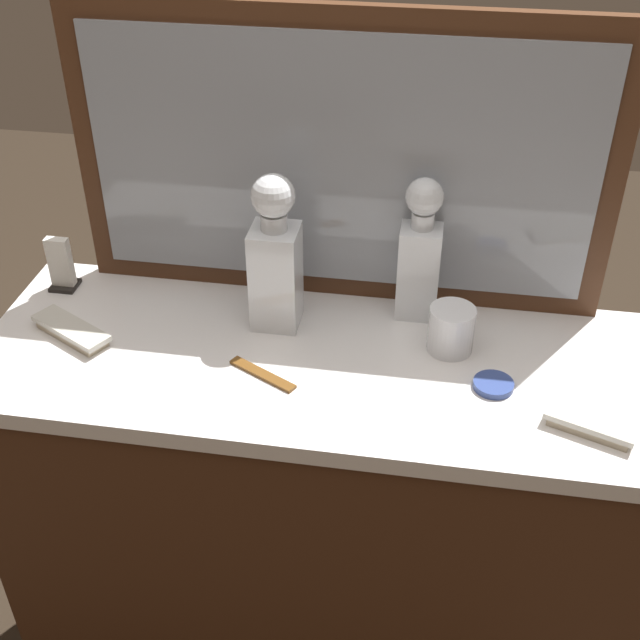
{
  "coord_description": "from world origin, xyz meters",
  "views": [
    {
      "loc": [
        0.19,
        -1.13,
        1.8
      ],
      "look_at": [
        0.0,
        0.0,
        0.99
      ],
      "focal_mm": 45.86,
      "sensor_mm": 36.0,
      "label": 1
    }
  ],
  "objects_px": {
    "porcelain_dish": "(493,385)",
    "tortoiseshell_comb": "(262,374)",
    "napkin_holder": "(61,267)",
    "silver_brush_front": "(72,331)",
    "crystal_decanter_center": "(276,266)",
    "crystal_tumbler_rear": "(451,331)",
    "silver_brush_far_left": "(591,423)",
    "crystal_decanter_rear": "(419,261)"
  },
  "relations": [
    {
      "from": "crystal_decanter_center",
      "to": "napkin_holder",
      "type": "bearing_deg",
      "value": 173.88
    },
    {
      "from": "crystal_tumbler_rear",
      "to": "silver_brush_front",
      "type": "distance_m",
      "value": 0.69
    },
    {
      "from": "crystal_decanter_center",
      "to": "porcelain_dish",
      "type": "distance_m",
      "value": 0.44
    },
    {
      "from": "silver_brush_front",
      "to": "tortoiseshell_comb",
      "type": "bearing_deg",
      "value": -8.54
    },
    {
      "from": "crystal_decanter_rear",
      "to": "tortoiseshell_comb",
      "type": "distance_m",
      "value": 0.36
    },
    {
      "from": "crystal_decanter_rear",
      "to": "silver_brush_far_left",
      "type": "relative_size",
      "value": 1.81
    },
    {
      "from": "crystal_tumbler_rear",
      "to": "napkin_holder",
      "type": "xyz_separation_m",
      "value": [
        -0.77,
        0.08,
        0.01
      ]
    },
    {
      "from": "crystal_decanter_rear",
      "to": "silver_brush_front",
      "type": "height_order",
      "value": "crystal_decanter_rear"
    },
    {
      "from": "crystal_decanter_rear",
      "to": "tortoiseshell_comb",
      "type": "height_order",
      "value": "crystal_decanter_rear"
    },
    {
      "from": "silver_brush_front",
      "to": "crystal_tumbler_rear",
      "type": "bearing_deg",
      "value": 6.26
    },
    {
      "from": "crystal_decanter_center",
      "to": "tortoiseshell_comb",
      "type": "bearing_deg",
      "value": -87.22
    },
    {
      "from": "tortoiseshell_comb",
      "to": "napkin_holder",
      "type": "height_order",
      "value": "napkin_holder"
    },
    {
      "from": "silver_brush_front",
      "to": "tortoiseshell_comb",
      "type": "distance_m",
      "value": 0.37
    },
    {
      "from": "crystal_decanter_rear",
      "to": "silver_brush_front",
      "type": "distance_m",
      "value": 0.65
    },
    {
      "from": "crystal_decanter_rear",
      "to": "silver_brush_far_left",
      "type": "bearing_deg",
      "value": -44.09
    },
    {
      "from": "silver_brush_front",
      "to": "napkin_holder",
      "type": "relative_size",
      "value": 1.56
    },
    {
      "from": "crystal_decanter_rear",
      "to": "napkin_holder",
      "type": "height_order",
      "value": "crystal_decanter_rear"
    },
    {
      "from": "crystal_decanter_center",
      "to": "porcelain_dish",
      "type": "height_order",
      "value": "crystal_decanter_center"
    },
    {
      "from": "porcelain_dish",
      "to": "tortoiseshell_comb",
      "type": "distance_m",
      "value": 0.39
    },
    {
      "from": "silver_brush_far_left",
      "to": "porcelain_dish",
      "type": "distance_m",
      "value": 0.17
    },
    {
      "from": "crystal_tumbler_rear",
      "to": "napkin_holder",
      "type": "height_order",
      "value": "napkin_holder"
    },
    {
      "from": "silver_brush_front",
      "to": "porcelain_dish",
      "type": "bearing_deg",
      "value": -1.76
    },
    {
      "from": "silver_brush_far_left",
      "to": "tortoiseshell_comb",
      "type": "xyz_separation_m",
      "value": [
        -0.54,
        0.05,
        -0.01
      ]
    },
    {
      "from": "crystal_tumbler_rear",
      "to": "silver_brush_far_left",
      "type": "height_order",
      "value": "crystal_tumbler_rear"
    },
    {
      "from": "crystal_tumbler_rear",
      "to": "tortoiseshell_comb",
      "type": "relative_size",
      "value": 0.66
    },
    {
      "from": "silver_brush_far_left",
      "to": "silver_brush_front",
      "type": "height_order",
      "value": "same"
    },
    {
      "from": "porcelain_dish",
      "to": "crystal_decanter_center",
      "type": "bearing_deg",
      "value": 161.64
    },
    {
      "from": "crystal_decanter_center",
      "to": "tortoiseshell_comb",
      "type": "height_order",
      "value": "crystal_decanter_center"
    },
    {
      "from": "silver_brush_far_left",
      "to": "tortoiseshell_comb",
      "type": "height_order",
      "value": "silver_brush_far_left"
    },
    {
      "from": "silver_brush_front",
      "to": "tortoiseshell_comb",
      "type": "relative_size",
      "value": 1.33
    },
    {
      "from": "porcelain_dish",
      "to": "napkin_holder",
      "type": "distance_m",
      "value": 0.86
    },
    {
      "from": "crystal_tumbler_rear",
      "to": "tortoiseshell_comb",
      "type": "xyz_separation_m",
      "value": [
        -0.31,
        -0.13,
        -0.04
      ]
    },
    {
      "from": "porcelain_dish",
      "to": "tortoiseshell_comb",
      "type": "relative_size",
      "value": 0.53
    },
    {
      "from": "napkin_holder",
      "to": "porcelain_dish",
      "type": "bearing_deg",
      "value": -12.06
    },
    {
      "from": "crystal_tumbler_rear",
      "to": "silver_brush_front",
      "type": "bearing_deg",
      "value": -173.74
    },
    {
      "from": "tortoiseshell_comb",
      "to": "napkin_holder",
      "type": "bearing_deg",
      "value": 154.85
    },
    {
      "from": "tortoiseshell_comb",
      "to": "crystal_decanter_rear",
      "type": "bearing_deg",
      "value": 44.21
    },
    {
      "from": "crystal_decanter_center",
      "to": "napkin_holder",
      "type": "height_order",
      "value": "crystal_decanter_center"
    },
    {
      "from": "napkin_holder",
      "to": "crystal_decanter_rear",
      "type": "bearing_deg",
      "value": 2.26
    },
    {
      "from": "crystal_decanter_center",
      "to": "silver_brush_far_left",
      "type": "xyz_separation_m",
      "value": [
        0.55,
        -0.21,
        -0.11
      ]
    },
    {
      "from": "porcelain_dish",
      "to": "silver_brush_front",
      "type": "bearing_deg",
      "value": 178.24
    },
    {
      "from": "porcelain_dish",
      "to": "napkin_holder",
      "type": "relative_size",
      "value": 0.62
    }
  ]
}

